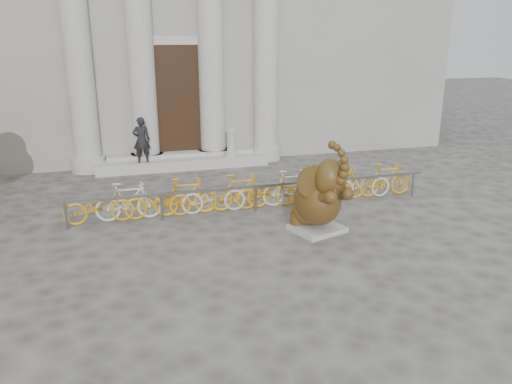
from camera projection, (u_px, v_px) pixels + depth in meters
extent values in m
plane|color=#474442|center=(255.00, 290.00, 9.22)|extent=(80.00, 80.00, 0.00)
cube|color=black|center=(178.00, 101.00, 17.63)|extent=(2.40, 0.16, 4.00)
cylinder|color=#A8A59E|center=(77.00, 52.00, 16.17)|extent=(0.90, 0.90, 8.00)
cylinder|color=#A8A59E|center=(140.00, 51.00, 16.70)|extent=(0.90, 0.90, 8.00)
cylinder|color=#A8A59E|center=(211.00, 51.00, 17.33)|extent=(0.90, 0.90, 8.00)
cylinder|color=#A8A59E|center=(266.00, 50.00, 17.86)|extent=(0.90, 0.90, 8.00)
cube|color=#A8A59E|center=(183.00, 162.00, 17.79)|extent=(6.00, 1.20, 0.36)
cube|color=#A8A59E|center=(317.00, 228.00, 12.01)|extent=(1.38, 1.31, 0.11)
ellipsoid|color=black|center=(311.00, 210.00, 12.09)|extent=(1.18, 1.15, 0.72)
ellipsoid|color=black|center=(317.00, 200.00, 11.82)|extent=(1.44, 1.62, 1.17)
cylinder|color=black|center=(297.00, 218.00, 12.11)|extent=(0.42, 0.42, 0.29)
cylinder|color=black|center=(316.00, 213.00, 12.43)|extent=(0.42, 0.42, 0.29)
cylinder|color=black|center=(322.00, 198.00, 11.26)|extent=(0.46, 0.72, 0.45)
cylinder|color=black|center=(339.00, 194.00, 11.52)|extent=(0.46, 0.72, 0.45)
ellipsoid|color=black|center=(330.00, 178.00, 11.31)|extent=(0.95, 0.92, 0.90)
cylinder|color=black|center=(313.00, 182.00, 11.23)|extent=(0.77, 0.06, 0.77)
cylinder|color=black|center=(338.00, 176.00, 11.63)|extent=(0.66, 0.49, 0.77)
cone|color=beige|center=(332.00, 189.00, 11.11)|extent=(0.21, 0.26, 0.12)
cone|color=beige|center=(341.00, 187.00, 11.25)|extent=(0.09, 0.26, 0.12)
cube|color=slate|center=(256.00, 186.00, 13.15)|extent=(9.93, 0.06, 0.06)
cylinder|color=slate|center=(66.00, 216.00, 12.00)|extent=(0.06, 0.06, 0.70)
cylinder|color=slate|center=(162.00, 207.00, 12.60)|extent=(0.06, 0.06, 0.70)
cylinder|color=slate|center=(256.00, 199.00, 13.26)|extent=(0.06, 0.06, 0.70)
cylinder|color=slate|center=(341.00, 191.00, 13.91)|extent=(0.06, 0.06, 0.70)
cylinder|color=slate|center=(413.00, 185.00, 14.51)|extent=(0.06, 0.06, 0.70)
imported|color=orange|center=(98.00, 204.00, 12.39)|extent=(1.70, 0.50, 1.00)
imported|color=beige|center=(129.00, 201.00, 12.58)|extent=(1.66, 0.47, 1.00)
imported|color=orange|center=(158.00, 199.00, 12.77)|extent=(1.70, 0.50, 1.00)
imported|color=orange|center=(186.00, 196.00, 12.96)|extent=(1.66, 0.47, 1.00)
imported|color=beige|center=(213.00, 194.00, 13.15)|extent=(1.70, 0.50, 1.00)
imported|color=orange|center=(240.00, 192.00, 13.35)|extent=(1.66, 0.47, 1.00)
imported|color=orange|center=(266.00, 190.00, 13.54)|extent=(1.70, 0.50, 1.00)
imported|color=beige|center=(291.00, 187.00, 13.73)|extent=(1.66, 0.47, 1.00)
imported|color=orange|center=(316.00, 185.00, 13.92)|extent=(1.70, 0.50, 1.00)
imported|color=orange|center=(340.00, 183.00, 14.11)|extent=(1.66, 0.47, 1.00)
imported|color=beige|center=(363.00, 181.00, 14.30)|extent=(1.70, 0.50, 1.00)
imported|color=orange|center=(385.00, 179.00, 14.50)|extent=(1.66, 0.47, 1.00)
imported|color=black|center=(141.00, 140.00, 16.81)|extent=(0.58, 0.39, 1.55)
cylinder|color=#A8A59E|center=(231.00, 154.00, 17.89)|extent=(0.41, 0.41, 0.12)
cylinder|color=#A8A59E|center=(231.00, 144.00, 17.77)|extent=(0.28, 0.28, 0.91)
cylinder|color=#A8A59E|center=(231.00, 130.00, 17.63)|extent=(0.41, 0.41, 0.10)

